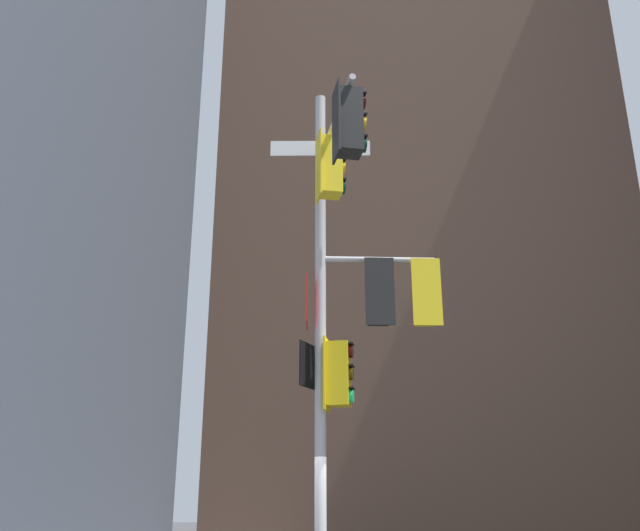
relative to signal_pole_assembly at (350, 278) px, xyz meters
The scene contains 2 objects.
building_mid_block 29.74m from the signal_pole_assembly, 89.99° to the left, with size 15.56×15.56×52.81m, color brown.
signal_pole_assembly is the anchor object (origin of this frame).
Camera 1 is at (2.40, -10.54, 1.83)m, focal length 38.59 mm.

